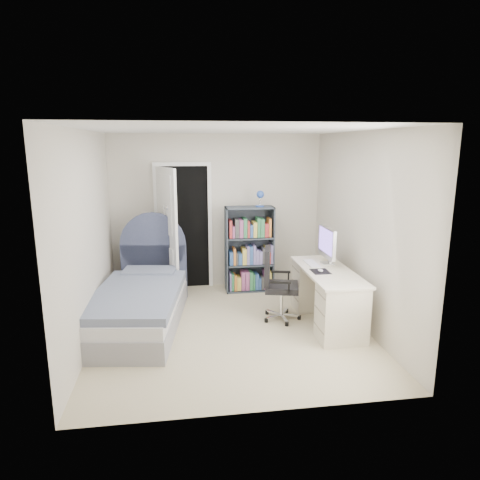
{
  "coord_description": "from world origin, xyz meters",
  "views": [
    {
      "loc": [
        -0.63,
        -5.12,
        2.33
      ],
      "look_at": [
        0.15,
        0.2,
        1.13
      ],
      "focal_mm": 32.0,
      "sensor_mm": 36.0,
      "label": 1
    }
  ],
  "objects": [
    {
      "name": "floor_lamp",
      "position": [
        -0.82,
        1.32,
        0.59
      ],
      "size": [
        0.21,
        0.21,
        1.46
      ],
      "color": "silver",
      "rests_on": "ground"
    },
    {
      "name": "bookcase",
      "position": [
        0.49,
        1.46,
        0.63
      ],
      "size": [
        0.77,
        0.33,
        1.63
      ],
      "color": "#37414C",
      "rests_on": "ground"
    },
    {
      "name": "bed",
      "position": [
        -1.16,
        0.34,
        0.3
      ],
      "size": [
        1.3,
        2.29,
        1.34
      ],
      "color": "gray",
      "rests_on": "ground"
    },
    {
      "name": "nightstand",
      "position": [
        -1.26,
        1.46,
        0.36
      ],
      "size": [
        0.37,
        0.37,
        0.55
      ],
      "color": "tan",
      "rests_on": "ground"
    },
    {
      "name": "desk",
      "position": [
        1.27,
        -0.0,
        0.4
      ],
      "size": [
        0.6,
        1.51,
        1.24
      ],
      "color": "beige",
      "rests_on": "ground"
    },
    {
      "name": "door",
      "position": [
        -0.72,
        1.53,
        1.03
      ],
      "size": [
        0.92,
        0.78,
        2.06
      ],
      "color": "black",
      "rests_on": "ground"
    },
    {
      "name": "office_chair",
      "position": [
        0.64,
        0.24,
        0.54
      ],
      "size": [
        0.54,
        0.56,
        0.99
      ],
      "color": "silver",
      "rests_on": "ground"
    },
    {
      "name": "room_shell",
      "position": [
        0.0,
        0.0,
        1.25
      ],
      "size": [
        3.5,
        3.7,
        2.6
      ],
      "color": "tan",
      "rests_on": "ground"
    }
  ]
}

